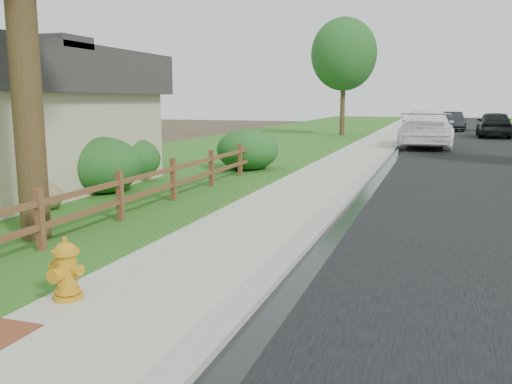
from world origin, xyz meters
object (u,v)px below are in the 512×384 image
(fire_hydrant, at_px, (66,271))
(dark_car_mid, at_px, (494,124))
(white_suv, at_px, (427,129))
(ranch_fence, at_px, (149,185))

(fire_hydrant, xyz_separation_m, dark_car_mid, (7.85, 34.97, 0.45))
(white_suv, bearing_deg, fire_hydrant, 82.02)
(ranch_fence, bearing_deg, dark_car_mid, 71.67)
(ranch_fence, relative_size, dark_car_mid, 3.25)
(white_suv, bearing_deg, ranch_fence, 74.50)
(ranch_fence, relative_size, white_suv, 2.51)
(ranch_fence, height_order, white_suv, white_suv)
(ranch_fence, relative_size, fire_hydrant, 21.58)
(fire_hydrant, distance_m, dark_car_mid, 35.84)
(fire_hydrant, bearing_deg, ranch_fence, 109.53)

